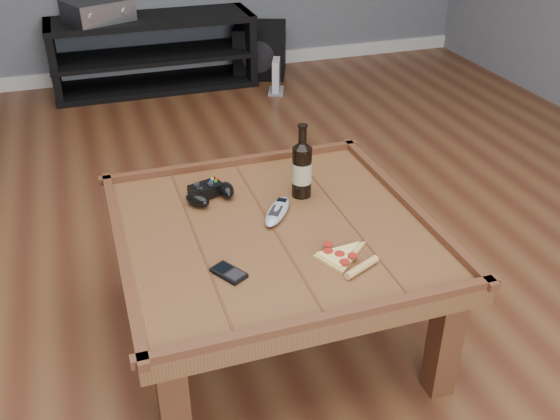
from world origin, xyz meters
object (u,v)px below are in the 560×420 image
object	(u,v)px
coffee_table	(273,243)
media_console	(154,53)
game_controller	(210,192)
smartphone	(229,273)
beer_bottle	(302,168)
pizza_slice	(343,258)
remote_control	(277,211)
game_console	(276,78)
av_receiver	(98,10)
subwoofer	(260,50)

from	to	relation	value
coffee_table	media_console	xyz separation A→B (m)	(0.00, 2.75, -0.15)
game_controller	smartphone	size ratio (longest dim) A/B	1.60
media_console	game_controller	xyz separation A→B (m)	(-0.15, -2.50, 0.23)
beer_bottle	pizza_slice	distance (m)	0.43
coffee_table	media_console	size ratio (longest dim) A/B	0.74
remote_control	game_console	bearing A→B (deg)	106.37
av_receiver	subwoofer	size ratio (longest dim) A/B	1.02
media_console	smartphone	bearing A→B (deg)	-93.88
coffee_table	smartphone	size ratio (longest dim) A/B	8.63
media_console	smartphone	distance (m)	2.97
beer_bottle	media_console	bearing A→B (deg)	93.59
beer_bottle	remote_control	size ratio (longest dim) A/B	1.33
coffee_table	game_controller	bearing A→B (deg)	121.34
coffee_table	game_console	bearing A→B (deg)	71.73
coffee_table	pizza_slice	world-z (taller)	same
coffee_table	remote_control	bearing A→B (deg)	62.24
coffee_table	av_receiver	xyz separation A→B (m)	(-0.33, 2.75, 0.18)
smartphone	remote_control	bearing A→B (deg)	18.40
smartphone	remote_control	world-z (taller)	remote_control
coffee_table	av_receiver	size ratio (longest dim) A/B	2.11
subwoofer	remote_control	bearing A→B (deg)	-84.37
remote_control	smartphone	bearing A→B (deg)	-96.70
coffee_table	subwoofer	xyz separation A→B (m)	(0.79, 2.80, -0.21)
av_receiver	smartphone	bearing A→B (deg)	-110.72
av_receiver	subwoofer	xyz separation A→B (m)	(1.13, 0.05, -0.38)
game_controller	smartphone	world-z (taller)	game_controller
subwoofer	game_controller	bearing A→B (deg)	-89.25
game_controller	pizza_slice	world-z (taller)	game_controller
av_receiver	game_console	distance (m)	1.27
coffee_table	av_receiver	world-z (taller)	av_receiver
media_console	beer_bottle	distance (m)	2.60
beer_bottle	remote_control	xyz separation A→B (m)	(-0.12, -0.10, -0.09)
smartphone	beer_bottle	bearing A→B (deg)	15.57
coffee_table	beer_bottle	bearing A→B (deg)	47.21
beer_bottle	game_console	size ratio (longest dim) A/B	1.16
coffee_table	beer_bottle	size ratio (longest dim) A/B	3.83
game_controller	pizza_slice	xyz separation A→B (m)	(0.29, -0.49, -0.02)
beer_bottle	pizza_slice	size ratio (longest dim) A/B	0.99
subwoofer	coffee_table	bearing A→B (deg)	-84.71
game_controller	av_receiver	xyz separation A→B (m)	(-0.18, 2.49, 0.09)
game_console	game_controller	bearing A→B (deg)	-92.06
subwoofer	game_console	bearing A→B (deg)	-70.21
subwoofer	pizza_slice	bearing A→B (deg)	-80.98
coffee_table	beer_bottle	world-z (taller)	beer_bottle
game_controller	av_receiver	world-z (taller)	av_receiver
media_console	remote_control	world-z (taller)	media_console
game_controller	av_receiver	bearing A→B (deg)	75.56
beer_bottle	game_controller	distance (m)	0.33
beer_bottle	subwoofer	world-z (taller)	beer_bottle
coffee_table	subwoofer	bearing A→B (deg)	74.14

